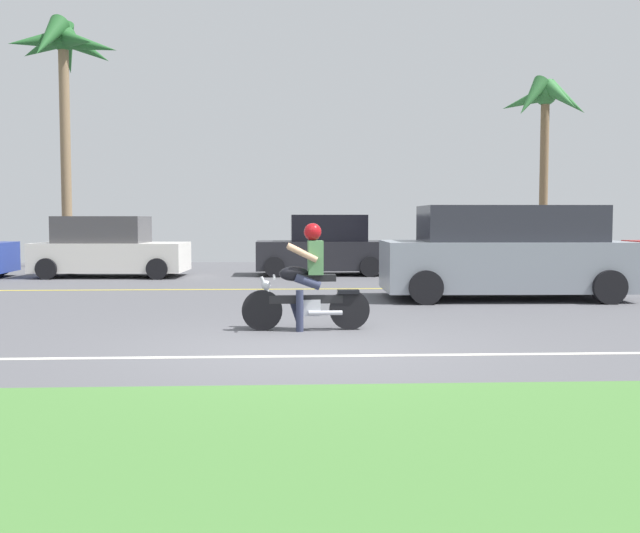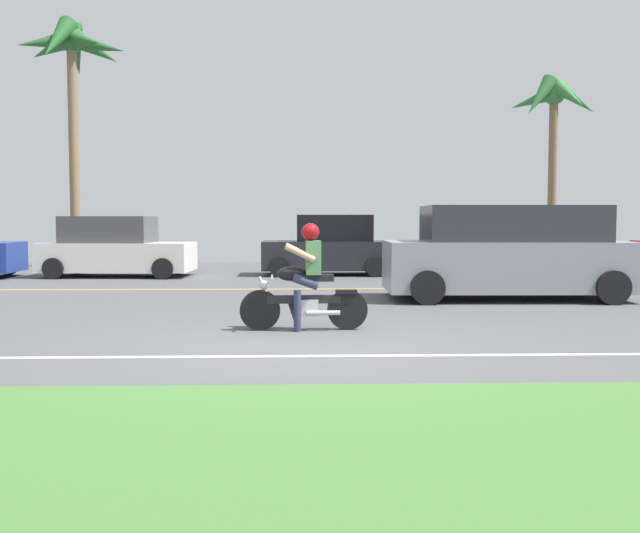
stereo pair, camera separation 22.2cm
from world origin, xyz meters
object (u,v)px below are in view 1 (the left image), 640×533
at_px(palm_tree_0, 64,57).
at_px(palm_tree_1, 545,111).
at_px(parked_car_3, 504,249).
at_px(parked_car_1, 109,249).
at_px(suv_nearby, 506,253).
at_px(parked_car_2, 323,247).
at_px(motorcyclist, 307,285).

xyz_separation_m(palm_tree_0, palm_tree_1, (16.17, 0.69, -1.51)).
xyz_separation_m(parked_car_3, palm_tree_0, (-13.67, 3.06, 6.16)).
bearing_deg(parked_car_1, palm_tree_0, 118.37).
distance_m(suv_nearby, parked_car_2, 7.17).
xyz_separation_m(parked_car_3, palm_tree_1, (2.50, 3.74, 4.65)).
bearing_deg(palm_tree_0, motorcyclist, -62.40).
xyz_separation_m(motorcyclist, parked_car_1, (-5.10, 9.90, 0.12)).
distance_m(parked_car_1, palm_tree_1, 15.40).
bearing_deg(suv_nearby, parked_car_3, 73.25).
bearing_deg(motorcyclist, palm_tree_0, 117.60).
height_order(suv_nearby, palm_tree_1, palm_tree_1).
height_order(suv_nearby, parked_car_1, suv_nearby).
bearing_deg(palm_tree_1, palm_tree_0, -177.57).
height_order(motorcyclist, parked_car_1, parked_car_1).
bearing_deg(parked_car_3, parked_car_1, -173.69).
distance_m(suv_nearby, palm_tree_1, 12.71).
relative_size(parked_car_1, palm_tree_1, 0.64).
xyz_separation_m(motorcyclist, parked_car_2, (0.79, 10.30, 0.14)).
height_order(suv_nearby, parked_car_2, suv_nearby).
bearing_deg(parked_car_2, palm_tree_1, 29.99).
bearing_deg(palm_tree_0, parked_car_1, -61.63).
bearing_deg(suv_nearby, palm_tree_0, 138.22).
bearing_deg(palm_tree_0, suv_nearby, -41.78).
distance_m(motorcyclist, palm_tree_1, 17.89).
height_order(parked_car_2, palm_tree_1, palm_tree_1).
height_order(parked_car_2, parked_car_3, parked_car_2).
bearing_deg(palm_tree_1, motorcyclist, -120.41).
xyz_separation_m(suv_nearby, parked_car_3, (2.17, 7.22, -0.22)).
distance_m(motorcyclist, suv_nearby, 5.67).
distance_m(parked_car_1, palm_tree_0, 7.80).
relative_size(parked_car_1, parked_car_2, 1.14).
relative_size(parked_car_2, palm_tree_1, 0.56).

